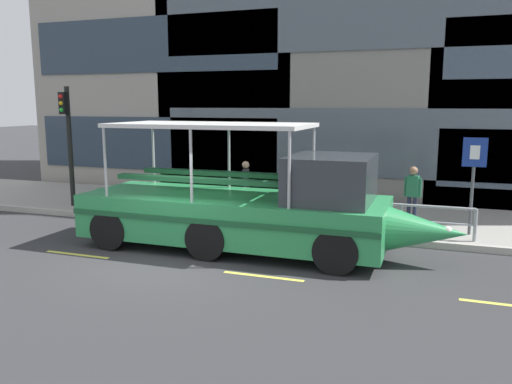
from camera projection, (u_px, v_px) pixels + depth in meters
ground_plane at (173, 260)px, 12.13m from camera, size 120.00×120.00×0.00m
sidewalk at (253, 210)px, 17.32m from camera, size 32.00×4.80×0.18m
curb_edge at (224, 227)px, 15.01m from camera, size 32.00×0.18×0.18m
lane_centreline at (164, 265)px, 11.75m from camera, size 25.80×0.12×0.01m
curb_guardrail at (269, 205)px, 14.79m from camera, size 11.10×0.09×0.86m
traffic_light_pole at (68, 134)px, 17.23m from camera, size 0.24×0.46×4.02m
parking_sign at (474, 169)px, 13.45m from camera, size 0.60×0.12×2.59m
duck_tour_boat at (253, 209)px, 12.81m from camera, size 9.55×2.69×3.16m
pedestrian_near_bow at (413, 190)px, 14.55m from camera, size 0.49×0.25×1.72m
pedestrian_mid_left at (293, 188)px, 15.73m from camera, size 0.43×0.20×1.50m
pedestrian_mid_right at (246, 182)px, 16.25m from camera, size 0.26×0.47×1.67m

